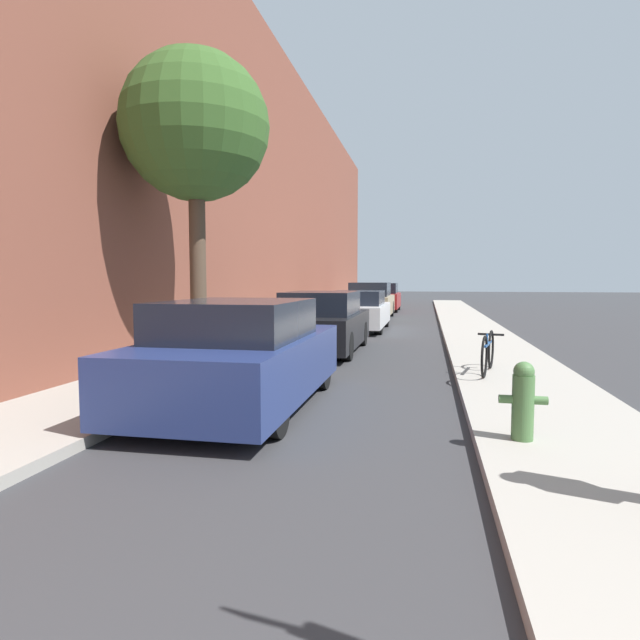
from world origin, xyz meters
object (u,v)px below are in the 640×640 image
street_tree_near (195,129)px  bicycle (488,352)px  fire_hydrant (523,400)px  parked_car_red (382,298)px  parked_car_white (358,311)px  parked_car_champagne (370,301)px  parked_car_black (322,323)px  parked_car_navy (240,356)px

street_tree_near → bicycle: size_ratio=3.38×
fire_hydrant → bicycle: (0.08, 3.79, -0.05)m
parked_car_red → street_tree_near: bearing=-94.8°
parked_car_white → fire_hydrant: parked_car_white is taller
parked_car_champagne → parked_car_black: bearing=-89.9°
fire_hydrant → parked_car_black: bearing=116.5°
parked_car_navy → parked_car_black: 5.44m
parked_car_champagne → fire_hydrant: parked_car_champagne is taller
parked_car_white → parked_car_red: (-0.12, 10.78, 0.07)m
parked_car_navy → street_tree_near: bearing=125.6°
parked_car_white → fire_hydrant: 12.46m
parked_car_red → street_tree_near: size_ratio=0.72×
parked_car_black → bicycle: parked_car_black is taller
parked_car_champagne → parked_car_red: size_ratio=1.10×
parked_car_black → street_tree_near: bearing=-116.6°
parked_car_red → bicycle: bearing=-79.9°
parked_car_black → parked_car_red: (0.01, 16.18, 0.05)m
parked_car_navy → bicycle: parked_car_navy is taller
parked_car_red → fire_hydrant: parked_car_red is taller
parked_car_champagne → parked_car_red: bearing=89.8°
parked_car_champagne → street_tree_near: (-1.61, -14.00, 3.57)m
street_tree_near → fire_hydrant: (4.93, -3.42, -3.79)m
parked_car_black → street_tree_near: 5.13m
parked_car_red → parked_car_navy: bearing=-90.1°
parked_car_champagne → parked_car_navy: bearing=-90.1°
parked_car_black → parked_car_white: (0.13, 5.41, -0.03)m
parked_car_navy → parked_car_white: (0.16, 10.85, -0.04)m
parked_car_navy → parked_car_white: size_ratio=0.95×
parked_car_black → fire_hydrant: size_ratio=5.39×
parked_car_navy → parked_car_champagne: 16.21m
parked_car_navy → parked_car_red: parked_car_red is taller
street_tree_near → bicycle: 6.32m
parked_car_navy → street_tree_near: street_tree_near is taller
parked_car_black → fire_hydrant: 7.42m
parked_car_navy → parked_car_champagne: bearing=89.9°
bicycle → parked_car_white: bearing=123.8°
fire_hydrant → bicycle: 3.79m
parked_car_white → street_tree_near: (-1.75, -8.63, 3.67)m
parked_car_white → street_tree_near: street_tree_near is taller
bicycle → fire_hydrant: bearing=-79.0°
parked_car_black → parked_car_red: bearing=90.0°
parked_car_champagne → fire_hydrant: 17.73m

